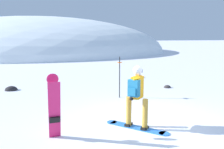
% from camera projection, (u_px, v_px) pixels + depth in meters
% --- Properties ---
extents(ground_plane, '(300.00, 300.00, 0.00)m').
position_uv_depth(ground_plane, '(151.00, 125.00, 6.44)').
color(ground_plane, white).
extents(ridge_peak_main, '(41.70, 37.53, 11.63)m').
position_uv_depth(ridge_peak_main, '(44.00, 52.00, 39.61)').
color(ridge_peak_main, white).
rests_on(ridge_peak_main, ground).
extents(snowboarder_main, '(1.30, 1.46, 1.71)m').
position_uv_depth(snowboarder_main, '(137.00, 96.00, 6.05)').
color(snowboarder_main, blue).
rests_on(snowboarder_main, ground).
extents(spare_snowboard, '(0.28, 0.48, 1.60)m').
position_uv_depth(spare_snowboard, '(54.00, 107.00, 5.38)').
color(spare_snowboard, '#D11E5B').
rests_on(spare_snowboard, ground).
extents(piste_marker_near, '(0.20, 0.20, 1.71)m').
position_uv_depth(piste_marker_near, '(120.00, 74.00, 9.20)').
color(piste_marker_near, black).
rests_on(piste_marker_near, ground).
extents(rock_dark, '(0.50, 0.42, 0.35)m').
position_uv_depth(rock_dark, '(139.00, 77.00, 14.07)').
color(rock_dark, '#4C4742').
rests_on(rock_dark, ground).
extents(rock_mid, '(0.37, 0.31, 0.26)m').
position_uv_depth(rock_mid, '(167.00, 88.00, 11.20)').
color(rock_mid, '#383333').
rests_on(rock_mid, ground).
extents(rock_small, '(0.57, 0.48, 0.40)m').
position_uv_depth(rock_small, '(11.00, 90.00, 10.65)').
color(rock_small, '#282628').
rests_on(rock_small, ground).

